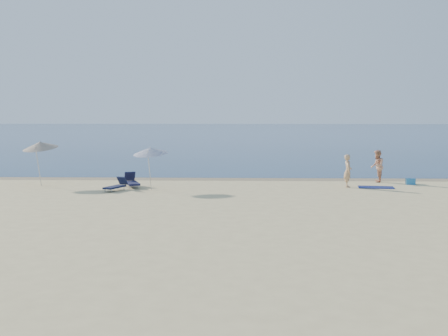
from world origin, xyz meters
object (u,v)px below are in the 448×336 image
at_px(blue_cooler, 410,181).
at_px(umbrella_near, 150,151).
at_px(person_right, 377,166).
at_px(person_left, 348,171).

bearing_deg(blue_cooler, umbrella_near, -165.12).
bearing_deg(person_right, person_left, -29.20).
relative_size(person_left, blue_cooler, 3.56).
relative_size(person_right, umbrella_near, 0.78).
distance_m(person_left, person_right, 3.02).
bearing_deg(person_left, umbrella_near, 99.97).
xyz_separation_m(blue_cooler, umbrella_near, (-13.96, -2.37, 1.82)).
distance_m(blue_cooler, umbrella_near, 14.27).
height_order(person_left, blue_cooler, person_left).
distance_m(person_left, umbrella_near, 10.42).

